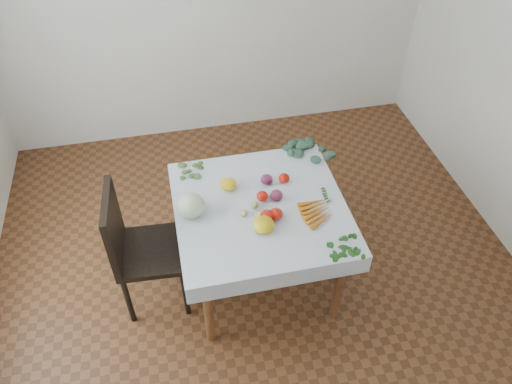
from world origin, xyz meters
The scene contains 18 objects.
ground centered at (0.00, 0.00, 0.00)m, with size 4.00×4.00×0.00m, color brown.
table centered at (0.00, 0.00, 0.65)m, with size 1.00×1.00×0.75m.
tablecloth centered at (0.00, 0.00, 0.75)m, with size 1.12×1.12×0.01m, color white.
chair centered at (-0.84, 0.01, 0.57)m, with size 0.48×0.48×1.00m.
cabbage centered at (-0.45, 0.02, 0.84)m, with size 0.18×0.18×0.16m, color silver.
tomato_a centered at (0.03, 0.06, 0.79)m, with size 0.08×0.08×0.07m, color red.
tomato_b centered at (0.21, 0.20, 0.79)m, with size 0.08×0.08×0.07m, color red.
tomato_c centered at (0.07, -0.13, 0.79)m, with size 0.09×0.09×0.08m, color red.
tomato_d centered at (0.01, -0.13, 0.80)m, with size 0.09×0.09×0.08m, color red.
heirloom_back centered at (-0.18, 0.22, 0.79)m, with size 0.11×0.11×0.08m, color yellow.
heirloom_front centered at (-0.03, -0.21, 0.80)m, with size 0.13×0.13×0.09m, color yellow.
onion_a centered at (0.09, 0.21, 0.79)m, with size 0.08×0.08×0.07m, color #571833.
onion_b centered at (0.12, 0.04, 0.79)m, with size 0.08×0.08×0.07m, color #571833.
tomatillo_cluster centered at (-0.07, -0.05, 0.78)m, with size 0.12×0.11×0.05m.
carrot_bunch centered at (0.35, -0.14, 0.77)m, with size 0.22×0.26×0.03m.
kale_bunch centered at (0.48, 0.48, 0.78)m, with size 0.30×0.30×0.04m.
basil_bunch centered at (0.41, -0.46, 0.76)m, with size 0.24×0.17×0.01m.
dill_bunch centered at (-0.42, 0.44, 0.77)m, with size 0.20×0.17×0.02m.
Camera 1 is at (-0.52, -2.27, 3.08)m, focal length 35.00 mm.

